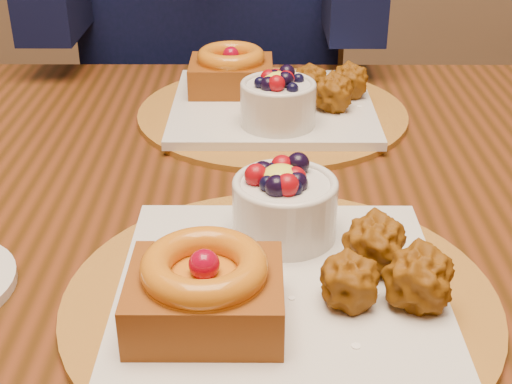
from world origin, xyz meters
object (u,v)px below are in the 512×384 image
at_px(place_setting_near, 276,271).
at_px(chair_far, 275,122).
at_px(place_setting_far, 270,98).
at_px(dining_table, 275,244).

xyz_separation_m(place_setting_near, chair_far, (0.02, 1.06, -0.30)).
bearing_deg(place_setting_far, dining_table, -89.05).
bearing_deg(chair_far, place_setting_near, -107.80).
bearing_deg(chair_far, dining_table, -107.85).
bearing_deg(place_setting_near, place_setting_far, 89.97).
xyz_separation_m(dining_table, place_setting_far, (-0.00, 0.21, 0.11)).
distance_m(place_setting_near, place_setting_far, 0.43).
distance_m(dining_table, place_setting_near, 0.24).
distance_m(dining_table, chair_far, 0.87).
height_order(dining_table, place_setting_far, place_setting_far).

